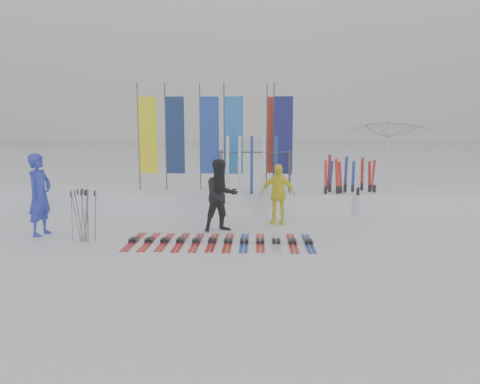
{
  "coord_description": "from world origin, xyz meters",
  "views": [
    {
      "loc": [
        0.62,
        -9.36,
        2.63
      ],
      "look_at": [
        0.2,
        1.6,
        1.0
      ],
      "focal_mm": 35.0,
      "sensor_mm": 36.0,
      "label": 1
    }
  ],
  "objects_px": {
    "person_blue": "(40,195)",
    "tent_canopy": "(389,161)",
    "person_yellow": "(278,194)",
    "ski_row": "(220,241)",
    "person_black": "(221,196)",
    "ski_rack": "(255,166)"
  },
  "relations": [
    {
      "from": "person_blue",
      "to": "ski_rack",
      "type": "distance_m",
      "value": 5.84
    },
    {
      "from": "person_yellow",
      "to": "ski_rack",
      "type": "relative_size",
      "value": 0.77
    },
    {
      "from": "person_black",
      "to": "ski_row",
      "type": "xyz_separation_m",
      "value": [
        0.07,
        -1.14,
        -0.84
      ]
    },
    {
      "from": "ski_row",
      "to": "ski_rack",
      "type": "relative_size",
      "value": 1.98
    },
    {
      "from": "person_yellow",
      "to": "ski_rack",
      "type": "xyz_separation_m",
      "value": [
        -0.6,
        1.47,
        0.6
      ]
    },
    {
      "from": "ski_row",
      "to": "ski_rack",
      "type": "distance_m",
      "value": 3.85
    },
    {
      "from": "tent_canopy",
      "to": "ski_row",
      "type": "distance_m",
      "value": 7.58
    },
    {
      "from": "person_black",
      "to": "person_yellow",
      "type": "relative_size",
      "value": 1.12
    },
    {
      "from": "person_blue",
      "to": "ski_row",
      "type": "height_order",
      "value": "person_blue"
    },
    {
      "from": "person_black",
      "to": "ski_rack",
      "type": "height_order",
      "value": "ski_rack"
    },
    {
      "from": "person_yellow",
      "to": "ski_row",
      "type": "bearing_deg",
      "value": -110.34
    },
    {
      "from": "person_black",
      "to": "person_yellow",
      "type": "bearing_deg",
      "value": 9.23
    },
    {
      "from": "person_black",
      "to": "ski_row",
      "type": "bearing_deg",
      "value": -110.44
    },
    {
      "from": "ski_rack",
      "to": "person_yellow",
      "type": "bearing_deg",
      "value": -67.89
    },
    {
      "from": "person_blue",
      "to": "tent_canopy",
      "type": "height_order",
      "value": "tent_canopy"
    },
    {
      "from": "person_blue",
      "to": "ski_row",
      "type": "distance_m",
      "value": 4.4
    },
    {
      "from": "person_yellow",
      "to": "ski_row",
      "type": "relative_size",
      "value": 0.39
    },
    {
      "from": "person_black",
      "to": "person_yellow",
      "type": "distance_m",
      "value": 1.69
    },
    {
      "from": "ski_row",
      "to": "ski_rack",
      "type": "xyz_separation_m",
      "value": [
        0.74,
        3.53,
        1.35
      ]
    },
    {
      "from": "person_blue",
      "to": "person_black",
      "type": "height_order",
      "value": "person_blue"
    },
    {
      "from": "person_yellow",
      "to": "tent_canopy",
      "type": "bearing_deg",
      "value": 54.36
    },
    {
      "from": "person_black",
      "to": "tent_canopy",
      "type": "distance_m",
      "value": 6.75
    }
  ]
}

